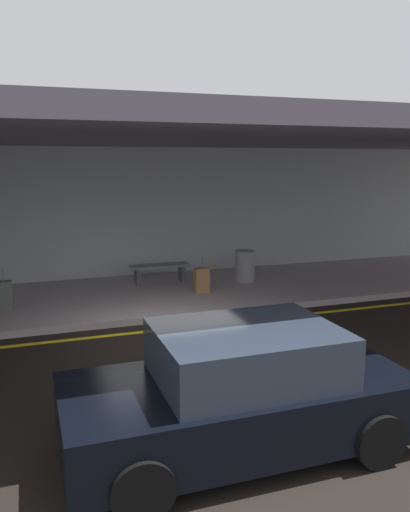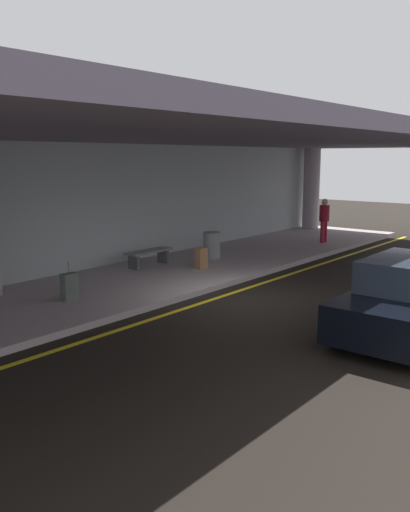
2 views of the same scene
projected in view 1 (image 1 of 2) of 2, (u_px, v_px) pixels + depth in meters
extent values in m
plane|color=black|center=(165.00, 339.00, 10.07)|extent=(60.00, 60.00, 0.00)
cube|color=#B2A3A5|center=(133.00, 296.00, 12.93)|extent=(26.00, 4.20, 0.15)
cube|color=yellow|center=(158.00, 330.00, 10.56)|extent=(26.00, 0.14, 0.01)
cube|color=slate|center=(133.00, 137.00, 11.77)|extent=(28.00, 13.20, 0.30)
cube|color=#AAB5B8|center=(116.00, 215.00, 14.69)|extent=(26.00, 0.30, 3.80)
cube|color=black|center=(238.00, 406.00, 6.12)|extent=(4.10, 1.80, 0.70)
cube|color=#2D3847|center=(247.00, 353.00, 6.03)|extent=(2.10, 1.60, 0.60)
cylinder|color=black|center=(302.00, 380.00, 7.39)|extent=(0.64, 0.22, 0.64)
cylinder|color=black|center=(378.00, 440.00, 5.81)|extent=(0.64, 0.22, 0.64)
cylinder|color=black|center=(113.00, 409.00, 6.51)|extent=(0.64, 0.22, 0.64)
cylinder|color=black|center=(142.00, 489.00, 4.94)|extent=(0.64, 0.22, 0.64)
cube|color=#9B6C42|center=(202.00, 280.00, 12.97)|extent=(0.36, 0.22, 0.62)
cylinder|color=slate|center=(202.00, 263.00, 12.89)|extent=(0.02, 0.02, 0.28)
cube|color=#545C57|center=(4.00, 295.00, 11.57)|extent=(0.36, 0.22, 0.62)
cylinder|color=slate|center=(3.00, 275.00, 11.49)|extent=(0.02, 0.02, 0.28)
cube|color=slate|center=(160.00, 266.00, 14.07)|extent=(1.60, 0.50, 0.06)
cube|color=#4C4C51|center=(137.00, 276.00, 13.92)|extent=(0.10, 0.40, 0.42)
cube|color=#4C4C51|center=(182.00, 273.00, 14.32)|extent=(0.10, 0.40, 0.42)
cylinder|color=gray|center=(245.00, 266.00, 14.20)|extent=(0.56, 0.56, 0.85)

